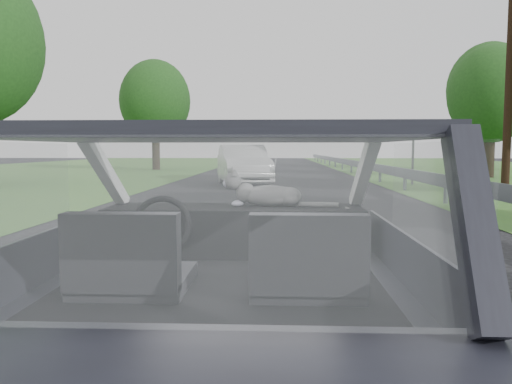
# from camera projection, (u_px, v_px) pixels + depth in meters

# --- Properties ---
(subject_car) EXTENTS (1.80, 4.00, 1.45)m
(subject_car) POSITION_uv_depth(u_px,v_px,m) (224.00, 275.00, 2.53)
(subject_car) COLOR black
(subject_car) RESTS_ON ground
(dashboard) EXTENTS (1.58, 0.45, 0.30)m
(dashboard) POSITION_uv_depth(u_px,v_px,m) (235.00, 230.00, 3.14)
(dashboard) COLOR black
(dashboard) RESTS_ON subject_car
(driver_seat) EXTENTS (0.50, 0.72, 0.42)m
(driver_seat) POSITION_uv_depth(u_px,v_px,m) (129.00, 256.00, 2.25)
(driver_seat) COLOR black
(driver_seat) RESTS_ON subject_car
(passenger_seat) EXTENTS (0.50, 0.72, 0.42)m
(passenger_seat) POSITION_uv_depth(u_px,v_px,m) (307.00, 258.00, 2.21)
(passenger_seat) COLOR black
(passenger_seat) RESTS_ON subject_car
(steering_wheel) EXTENTS (0.36, 0.36, 0.04)m
(steering_wheel) POSITION_uv_depth(u_px,v_px,m) (161.00, 226.00, 2.86)
(steering_wheel) COLOR black
(steering_wheel) RESTS_ON dashboard
(cat) EXTENTS (0.52, 0.18, 0.23)m
(cat) POSITION_uv_depth(u_px,v_px,m) (270.00, 194.00, 3.14)
(cat) COLOR gray
(cat) RESTS_ON dashboard
(guardrail) EXTENTS (0.05, 90.00, 0.32)m
(guardrail) POSITION_uv_depth(u_px,v_px,m) (441.00, 180.00, 12.30)
(guardrail) COLOR slate
(guardrail) RESTS_ON ground
(other_car) EXTENTS (2.68, 4.86, 1.51)m
(other_car) POSITION_uv_depth(u_px,v_px,m) (243.00, 165.00, 18.60)
(other_car) COLOR silver
(other_car) RESTS_ON ground
(highway_sign) EXTENTS (0.33, 0.87, 2.21)m
(highway_sign) POSITION_uv_depth(u_px,v_px,m) (413.00, 156.00, 18.75)
(highway_sign) COLOR #16591E
(highway_sign) RESTS_ON ground
(utility_pole) EXTENTS (0.29, 0.29, 6.99)m
(utility_pole) POSITION_uv_depth(u_px,v_px,m) (510.00, 73.00, 14.14)
(utility_pole) COLOR black
(utility_pole) RESTS_ON ground
(tree_2) EXTENTS (4.57, 4.57, 6.02)m
(tree_2) POSITION_uv_depth(u_px,v_px,m) (491.00, 113.00, 23.35)
(tree_2) COLOR #1C4117
(tree_2) RESTS_ON ground
(tree_3) EXTENTS (6.72, 6.72, 7.88)m
(tree_3) POSITION_uv_depth(u_px,v_px,m) (488.00, 108.00, 31.88)
(tree_3) COLOR #1C4117
(tree_3) RESTS_ON ground
(tree_6) EXTENTS (5.47, 5.47, 6.83)m
(tree_6) POSITION_uv_depth(u_px,v_px,m) (155.00, 117.00, 32.00)
(tree_6) COLOR #1C4117
(tree_6) RESTS_ON ground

